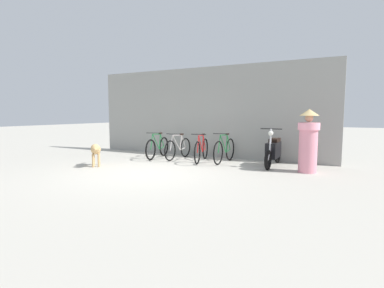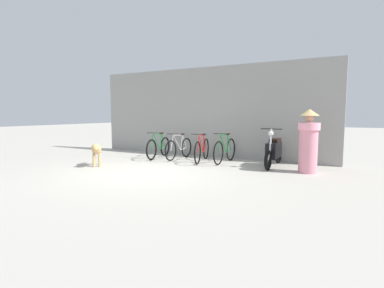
# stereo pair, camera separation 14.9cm
# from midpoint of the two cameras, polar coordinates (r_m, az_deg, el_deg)

# --- Properties ---
(ground_plane) EXTENTS (60.00, 60.00, 0.00)m
(ground_plane) POSITION_cam_midpoint_polar(r_m,az_deg,el_deg) (7.79, -8.05, -5.39)
(ground_plane) COLOR #B7B2A5
(shop_wall_back) EXTENTS (8.74, 0.20, 3.09)m
(shop_wall_back) POSITION_cam_midpoint_polar(r_m,az_deg,el_deg) (10.56, 3.05, 6.05)
(shop_wall_back) COLOR gray
(shop_wall_back) RESTS_ON ground
(bicycle_0) EXTENTS (0.46, 1.67, 0.89)m
(bicycle_0) POSITION_cam_midpoint_polar(r_m,az_deg,el_deg) (10.21, -5.97, -0.64)
(bicycle_0) COLOR black
(bicycle_0) RESTS_ON ground
(bicycle_1) EXTENTS (0.46, 1.68, 0.86)m
(bicycle_1) POSITION_cam_midpoint_polar(r_m,az_deg,el_deg) (9.95, -2.07, -0.81)
(bicycle_1) COLOR black
(bicycle_1) RESTS_ON ground
(bicycle_2) EXTENTS (0.53, 1.74, 0.90)m
(bicycle_2) POSITION_cam_midpoint_polar(r_m,az_deg,el_deg) (9.40, 2.38, -1.12)
(bicycle_2) COLOR black
(bicycle_2) RESTS_ON ground
(bicycle_3) EXTENTS (0.46, 1.70, 0.92)m
(bicycle_3) POSITION_cam_midpoint_polar(r_m,az_deg,el_deg) (9.26, 6.75, -1.20)
(bicycle_3) COLOR black
(bicycle_3) RESTS_ON ground
(motorcycle) EXTENTS (0.58, 1.82, 1.10)m
(motorcycle) POSITION_cam_midpoint_polar(r_m,az_deg,el_deg) (8.84, 15.76, -1.33)
(motorcycle) COLOR black
(motorcycle) RESTS_ON ground
(stray_dog) EXTENTS (0.76, 0.79, 0.67)m
(stray_dog) POSITION_cam_midpoint_polar(r_m,az_deg,el_deg) (8.95, -17.31, -1.08)
(stray_dog) COLOR tan
(stray_dog) RESTS_ON ground
(person_in_robes) EXTENTS (0.71, 0.71, 1.62)m
(person_in_robes) POSITION_cam_midpoint_polar(r_m,az_deg,el_deg) (8.16, 21.80, 0.65)
(person_in_robes) COLOR pink
(person_in_robes) RESTS_ON ground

